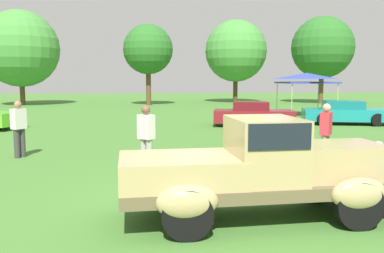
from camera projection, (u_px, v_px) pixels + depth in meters
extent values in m
plane|color=#42752D|center=(208.00, 210.00, 7.25)|extent=(120.00, 120.00, 0.00)
cube|color=brown|center=(256.00, 186.00, 6.77)|extent=(4.57, 1.68, 0.20)
cube|color=tan|center=(332.00, 161.00, 6.94)|extent=(1.72, 1.18, 0.60)
ellipsoid|color=silver|center=(378.00, 160.00, 7.07)|extent=(0.19, 0.53, 0.68)
cube|color=tan|center=(264.00, 149.00, 6.72)|extent=(1.15, 1.43, 1.04)
cube|color=black|center=(265.00, 131.00, 6.68)|extent=(1.05, 1.46, 0.40)
cube|color=tan|center=(181.00, 171.00, 6.54)|extent=(2.03, 1.51, 0.48)
ellipsoid|color=tan|center=(316.00, 173.00, 7.70)|extent=(0.94, 0.41, 0.52)
ellipsoid|color=tan|center=(359.00, 194.00, 6.29)|extent=(0.94, 0.41, 0.52)
ellipsoid|color=tan|center=(176.00, 178.00, 7.28)|extent=(0.94, 0.41, 0.52)
ellipsoid|color=tan|center=(187.00, 202.00, 5.87)|extent=(0.94, 0.41, 0.52)
sphere|color=silver|center=(366.00, 151.00, 7.50)|extent=(0.18, 0.18, 0.18)
cylinder|color=black|center=(316.00, 182.00, 7.72)|extent=(0.76, 0.24, 0.76)
cylinder|color=black|center=(358.00, 205.00, 6.31)|extent=(0.76, 0.24, 0.76)
cylinder|color=black|center=(176.00, 188.00, 7.30)|extent=(0.76, 0.24, 0.76)
cylinder|color=black|center=(187.00, 214.00, 5.89)|extent=(0.76, 0.24, 0.76)
cylinder|color=black|center=(384.00, 185.00, 7.72)|extent=(0.66, 0.20, 0.66)
cube|color=maroon|center=(254.00, 116.00, 20.14)|extent=(4.17, 2.42, 0.60)
cube|color=maroon|center=(251.00, 106.00, 20.10)|extent=(1.97, 1.75, 0.44)
cylinder|color=black|center=(279.00, 121.00, 19.29)|extent=(0.64, 0.22, 0.64)
cylinder|color=black|center=(230.00, 121.00, 19.50)|extent=(0.64, 0.22, 0.64)
cube|color=teal|center=(346.00, 115.00, 20.93)|extent=(4.59, 2.69, 0.60)
cube|color=#146A6E|center=(343.00, 105.00, 20.90)|extent=(2.19, 1.87, 0.44)
cylinder|color=black|center=(377.00, 120.00, 20.01)|extent=(0.64, 0.22, 0.64)
cylinder|color=black|center=(323.00, 119.00, 20.38)|extent=(0.64, 0.22, 0.64)
cylinder|color=#9E998E|center=(149.00, 156.00, 10.02)|extent=(0.16, 0.16, 0.86)
cylinder|color=#9E998E|center=(144.00, 155.00, 10.15)|extent=(0.16, 0.16, 0.86)
cube|color=silver|center=(146.00, 127.00, 10.00)|extent=(0.45, 0.45, 0.60)
sphere|color=brown|center=(146.00, 110.00, 9.95)|extent=(0.22, 0.22, 0.22)
cylinder|color=#7F7056|center=(324.00, 151.00, 10.72)|extent=(0.16, 0.16, 0.86)
cylinder|color=#7F7056|center=(326.00, 150.00, 10.89)|extent=(0.16, 0.16, 0.86)
cube|color=#D1333D|center=(326.00, 124.00, 10.72)|extent=(0.43, 0.46, 0.60)
sphere|color=tan|center=(327.00, 108.00, 10.67)|extent=(0.22, 0.22, 0.22)
cylinder|color=#383838|center=(17.00, 144.00, 11.99)|extent=(0.16, 0.16, 0.86)
cylinder|color=#383838|center=(23.00, 143.00, 12.16)|extent=(0.16, 0.16, 0.86)
cube|color=silver|center=(18.00, 119.00, 11.99)|extent=(0.43, 0.46, 0.60)
sphere|color=#936B4C|center=(18.00, 105.00, 11.94)|extent=(0.22, 0.22, 0.22)
cylinder|color=#B7B7BC|center=(318.00, 99.00, 27.20)|extent=(0.05, 0.05, 2.05)
cylinder|color=#B7B7BC|center=(338.00, 101.00, 24.39)|extent=(0.05, 0.05, 2.05)
cylinder|color=#B7B7BC|center=(277.00, 99.00, 26.90)|extent=(0.05, 0.05, 2.05)
cylinder|color=#B7B7BC|center=(292.00, 101.00, 24.10)|extent=(0.05, 0.05, 2.05)
cube|color=#2D429E|center=(306.00, 83.00, 25.52)|extent=(3.15, 3.15, 0.10)
pyramid|color=#2D429E|center=(307.00, 76.00, 25.47)|extent=(3.09, 3.09, 0.38)
cylinder|color=brown|center=(22.00, 88.00, 36.21)|extent=(0.44, 0.44, 3.13)
sphere|color=#428938|center=(20.00, 49.00, 35.81)|extent=(6.75, 6.75, 6.75)
cylinder|color=brown|center=(148.00, 84.00, 36.23)|extent=(0.44, 0.44, 3.72)
sphere|color=#286623|center=(148.00, 49.00, 35.87)|extent=(4.41, 4.41, 4.41)
cylinder|color=#47331E|center=(235.00, 85.00, 40.27)|extent=(0.44, 0.44, 3.40)
sphere|color=#428938|center=(236.00, 51.00, 39.88)|extent=(6.04, 6.04, 6.04)
cylinder|color=brown|center=(321.00, 84.00, 38.84)|extent=(0.44, 0.44, 3.67)
sphere|color=#286623|center=(322.00, 48.00, 38.44)|extent=(5.84, 5.84, 5.84)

